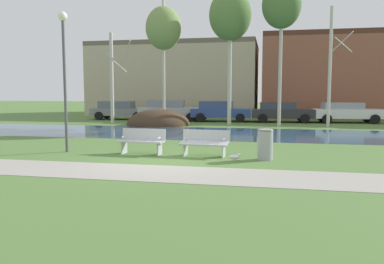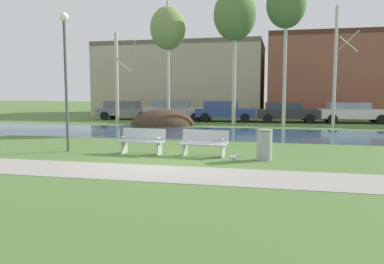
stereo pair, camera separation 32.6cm
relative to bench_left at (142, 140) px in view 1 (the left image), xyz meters
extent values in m
plane|color=#517538|center=(1.09, 8.72, -0.47)|extent=(120.00, 120.00, 0.00)
cube|color=#9E998E|center=(1.09, -2.96, -0.47)|extent=(60.00, 2.07, 0.01)
cube|color=#33516B|center=(1.09, 7.12, -0.47)|extent=(80.00, 6.24, 0.01)
ellipsoid|color=#423021|center=(-2.78, 11.46, -0.47)|extent=(4.13, 3.53, 2.05)
cube|color=#B2B5B7|center=(-0.01, -0.09, -0.02)|extent=(1.63, 0.59, 0.05)
cube|color=#B2B5B7|center=(0.01, 0.18, 0.20)|extent=(1.60, 0.20, 0.40)
cube|color=#B2B5B7|center=(-0.66, 0.01, -0.25)|extent=(0.07, 0.43, 0.45)
cube|color=#B2B5B7|center=(0.65, -0.08, -0.25)|extent=(0.07, 0.43, 0.45)
cylinder|color=#B2B5B7|center=(-0.66, -0.03, 0.12)|extent=(0.06, 0.28, 0.04)
cylinder|color=#B2B5B7|center=(0.65, -0.12, 0.12)|extent=(0.06, 0.28, 0.04)
cube|color=#B2B5B7|center=(2.19, -0.09, -0.02)|extent=(1.63, 0.60, 0.14)
cube|color=#B2B5B7|center=(2.21, 0.18, 0.20)|extent=(1.60, 0.20, 0.40)
cube|color=#B2B5B7|center=(1.54, 0.01, -0.25)|extent=(0.07, 0.43, 0.45)
cube|color=#B2B5B7|center=(2.85, -0.08, -0.25)|extent=(0.07, 0.43, 0.45)
cylinder|color=#B2B5B7|center=(1.54, -0.03, 0.12)|extent=(0.06, 0.28, 0.04)
cylinder|color=#B2B5B7|center=(2.84, -0.12, 0.12)|extent=(0.06, 0.28, 0.04)
cylinder|color=#999B9E|center=(4.19, -0.30, 0.01)|extent=(0.48, 0.48, 0.97)
torus|color=#5B5D5E|center=(4.19, -0.30, 0.47)|extent=(0.51, 0.51, 0.04)
ellipsoid|color=white|center=(3.25, -0.70, -0.35)|extent=(0.33, 0.15, 0.15)
sphere|color=white|center=(3.40, -0.70, -0.28)|extent=(0.11, 0.11, 0.11)
cone|color=gold|center=(3.46, -0.70, -0.28)|extent=(0.06, 0.03, 0.03)
cylinder|color=gold|center=(3.27, -0.74, -0.42)|extent=(0.01, 0.01, 0.10)
cylinder|color=gold|center=(3.27, -0.67, -0.42)|extent=(0.01, 0.01, 0.10)
cylinder|color=#4C4C51|center=(-2.79, -0.07, 1.83)|extent=(0.10, 0.10, 4.60)
sphere|color=white|center=(-2.79, -0.07, 4.28)|extent=(0.32, 0.32, 0.32)
cylinder|color=beige|center=(-6.20, 12.09, 2.56)|extent=(0.24, 0.24, 6.06)
cylinder|color=beige|center=(-5.30, 12.71, 4.37)|extent=(1.08, 1.52, 1.39)
cylinder|color=beige|center=(-5.58, 11.46, 3.51)|extent=(1.09, 1.06, 1.16)
cylinder|color=beige|center=(-2.56, 12.09, 3.53)|extent=(0.18, 0.18, 8.00)
ellipsoid|color=olive|center=(-2.56, 12.09, 5.77)|extent=(2.31, 2.31, 2.77)
cylinder|color=beige|center=(1.68, 12.74, 4.03)|extent=(0.26, 0.26, 9.00)
ellipsoid|color=#567A3D|center=(1.68, 12.74, 6.55)|extent=(2.70, 2.70, 3.24)
cylinder|color=#BCB7A8|center=(4.85, 11.77, 4.22)|extent=(0.21, 0.21, 9.38)
ellipsoid|color=#4C7038|center=(4.85, 11.77, 6.84)|extent=(2.33, 2.33, 2.80)
cylinder|color=beige|center=(7.77, 12.00, 3.12)|extent=(0.19, 0.19, 7.18)
cylinder|color=beige|center=(8.54, 12.52, 4.71)|extent=(0.98, 1.38, 1.01)
cylinder|color=beige|center=(8.38, 11.37, 4.37)|extent=(1.22, 1.18, 0.79)
cube|color=slate|center=(-7.01, 15.75, 0.12)|extent=(4.64, 2.02, 0.55)
cube|color=slate|center=(-7.37, 15.72, 0.68)|extent=(2.64, 1.68, 0.55)
cylinder|color=black|center=(-5.57, 16.70, -0.15)|extent=(0.65, 0.26, 0.64)
cylinder|color=black|center=(-5.46, 14.99, -0.15)|extent=(0.65, 0.26, 0.64)
cylinder|color=black|center=(-8.56, 16.50, -0.15)|extent=(0.65, 0.26, 0.64)
cylinder|color=black|center=(-8.45, 14.79, -0.15)|extent=(0.65, 0.26, 0.64)
cube|color=#B2B5BC|center=(-2.91, 15.34, 0.18)|extent=(4.81, 2.07, 0.67)
cube|color=gray|center=(-3.28, 15.31, 0.79)|extent=(2.73, 1.72, 0.54)
cylinder|color=black|center=(-1.42, 16.32, -0.15)|extent=(0.65, 0.26, 0.64)
cylinder|color=black|center=(-1.30, 14.56, -0.15)|extent=(0.65, 0.26, 0.64)
cylinder|color=black|center=(-4.52, 16.11, -0.15)|extent=(0.65, 0.26, 0.64)
cylinder|color=black|center=(-4.40, 14.35, -0.15)|extent=(0.65, 0.26, 0.64)
cube|color=#2D4793|center=(0.81, 15.36, 0.15)|extent=(4.36, 2.03, 0.61)
cube|color=#32457F|center=(0.47, 15.34, 0.73)|extent=(2.48, 1.70, 0.54)
cylinder|color=black|center=(2.15, 16.33, -0.15)|extent=(0.65, 0.26, 0.64)
cylinder|color=black|center=(2.26, 14.59, -0.15)|extent=(0.65, 0.26, 0.64)
cylinder|color=black|center=(-0.65, 16.14, -0.15)|extent=(0.65, 0.26, 0.64)
cylinder|color=black|center=(-0.53, 14.40, -0.15)|extent=(0.65, 0.26, 0.64)
cube|color=#282B30|center=(5.17, 15.43, 0.15)|extent=(4.37, 2.01, 0.60)
cube|color=#2F3648|center=(4.83, 15.41, 0.69)|extent=(2.49, 1.68, 0.48)
cylinder|color=black|center=(6.52, 16.39, -0.15)|extent=(0.65, 0.26, 0.64)
cylinder|color=black|center=(6.64, 14.67, -0.15)|extent=(0.65, 0.26, 0.64)
cylinder|color=black|center=(3.71, 16.20, -0.15)|extent=(0.65, 0.26, 0.64)
cylinder|color=black|center=(3.83, 14.48, -0.15)|extent=(0.65, 0.26, 0.64)
cube|color=silver|center=(9.57, 15.77, 0.16)|extent=(4.79, 2.04, 0.63)
cube|color=#949AAC|center=(9.20, 15.75, 0.71)|extent=(2.72, 1.69, 0.46)
cylinder|color=black|center=(11.06, 16.74, -0.15)|extent=(0.65, 0.26, 0.64)
cylinder|color=black|center=(11.17, 15.01, -0.15)|extent=(0.65, 0.26, 0.64)
cylinder|color=black|center=(7.97, 16.53, -0.15)|extent=(0.65, 0.26, 0.64)
cylinder|color=black|center=(8.09, 14.80, -0.15)|extent=(0.65, 0.26, 0.64)
cube|color=#BCAD8E|center=(-4.38, 23.95, 2.59)|extent=(14.85, 9.68, 6.12)
cube|color=#675F4E|center=(-4.38, 23.95, 5.85)|extent=(14.85, 9.68, 0.40)
cube|color=brown|center=(12.54, 23.29, 2.76)|extent=(17.84, 9.18, 6.47)
cube|color=#4E2C21|center=(12.54, 23.29, 6.20)|extent=(17.84, 9.18, 0.40)
camera|label=1|loc=(4.33, -12.68, 1.68)|focal=36.35mm
camera|label=2|loc=(4.65, -12.61, 1.68)|focal=36.35mm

